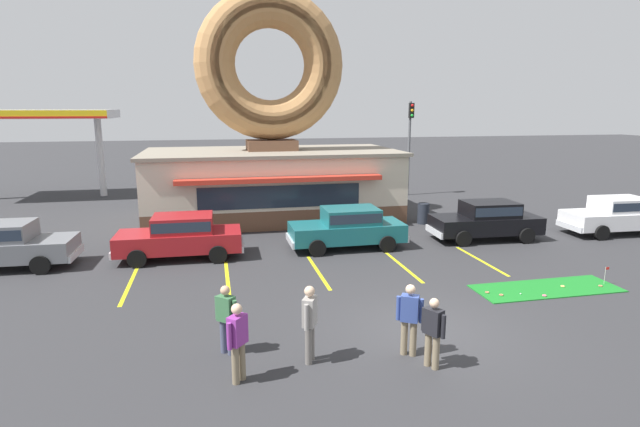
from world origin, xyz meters
The scene contains 28 objects.
ground_plane centered at (0.00, 0.00, 0.00)m, with size 160.00×160.00×0.00m, color #2D2D30.
donut_shop_building centered at (-2.08, 13.94, 3.74)m, with size 12.30×6.75×10.96m.
putting_mat centered at (4.79, 1.94, 0.01)m, with size 4.46×1.52×0.03m, color #197523.
mini_donut_near_left centered at (6.49, 1.71, 0.05)m, with size 0.13×0.13×0.04m, color #A5724C.
mini_donut_near_right centered at (2.81, 1.96, 0.05)m, with size 0.13×0.13×0.04m, color #A5724C.
mini_donut_mid_left centered at (3.10, 1.68, 0.05)m, with size 0.13×0.13×0.04m, color #A5724C.
mini_donut_mid_centre centered at (5.34, 1.93, 0.05)m, with size 0.13×0.13×0.04m, color #E5C666.
mini_donut_mid_right centered at (4.29, 1.36, 0.05)m, with size 0.13×0.13×0.04m, color #D8667F.
golf_ball centered at (3.70, 1.64, 0.05)m, with size 0.04×0.04×0.04m, color white.
putting_flag_pin centered at (6.80, 1.89, 0.44)m, with size 0.13×0.01×0.55m.
car_teal centered at (0.09, 7.63, 0.87)m, with size 4.56×1.98×1.60m.
car_white centered at (12.16, 7.35, 0.87)m, with size 4.63×2.12×1.60m.
car_grey centered at (-12.05, 7.63, 0.87)m, with size 4.61×2.09×1.60m.
car_black centered at (6.09, 7.67, 0.87)m, with size 4.63×2.14×1.60m.
car_red centered at (-6.21, 7.60, 0.87)m, with size 4.60×2.06×1.60m.
pedestrian_blue_sweater_man centered at (-4.64, -1.37, 0.92)m, with size 0.43×0.47×1.65m.
pedestrian_hooded_kid centered at (-0.63, -1.66, 0.85)m, with size 0.39×0.54×1.54m.
pedestrian_leather_jacket_man centered at (-0.90, -1.05, 0.91)m, with size 0.53×0.40×1.65m.
pedestrian_clipboard_woman centered at (-3.10, -0.88, 0.96)m, with size 0.39×0.54×1.72m.
pedestrian_beanie_man centered at (-4.83, -0.13, 0.88)m, with size 0.47×0.43×1.59m.
trash_bin centered at (4.73, 10.99, 0.50)m, with size 0.57×0.57×0.97m.
traffic_light_pole centered at (7.05, 18.64, 3.71)m, with size 0.28×0.47×5.80m.
gas_station_canopy centered at (-15.22, 22.47, 4.86)m, with size 9.00×4.46×5.30m.
parking_stripe_far_left centered at (-7.66, 5.00, 0.00)m, with size 0.12×3.60×0.01m, color yellow.
parking_stripe_left centered at (-4.66, 5.00, 0.00)m, with size 0.12×3.60×0.01m, color yellow.
parking_stripe_mid_left centered at (-1.66, 5.00, 0.00)m, with size 0.12×3.60×0.01m, color yellow.
parking_stripe_centre centered at (1.34, 5.00, 0.00)m, with size 0.12×3.60×0.01m, color yellow.
parking_stripe_mid_right centered at (4.34, 5.00, 0.00)m, with size 0.12×3.60×0.01m, color yellow.
Camera 1 is at (-4.98, -10.61, 5.37)m, focal length 28.00 mm.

